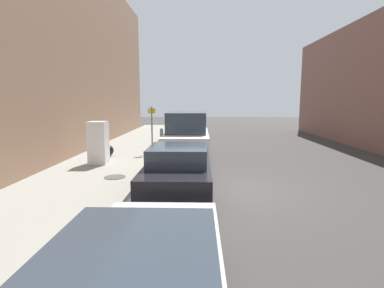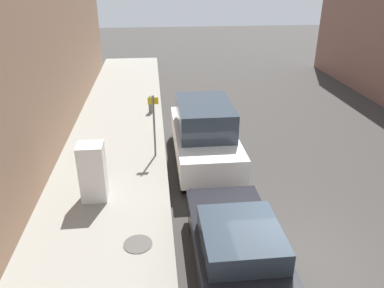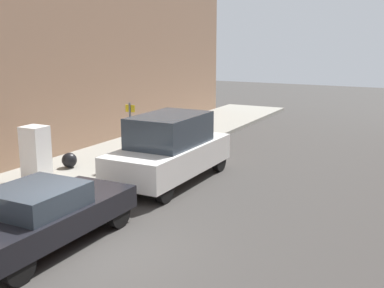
{
  "view_description": "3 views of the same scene",
  "coord_description": "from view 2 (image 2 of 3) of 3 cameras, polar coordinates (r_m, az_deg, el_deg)",
  "views": [
    {
      "loc": [
        -0.67,
        -8.85,
        2.72
      ],
      "look_at": [
        -1.04,
        4.55,
        0.75
      ],
      "focal_mm": 28.0,
      "sensor_mm": 36.0,
      "label": 1
    },
    {
      "loc": [
        -2.96,
        -6.47,
        6.19
      ],
      "look_at": [
        -1.75,
        5.04,
        0.79
      ],
      "focal_mm": 35.0,
      "sensor_mm": 36.0,
      "label": 2
    },
    {
      "loc": [
        6.14,
        -7.57,
        4.5
      ],
      "look_at": [
        -0.34,
        4.87,
        1.4
      ],
      "focal_mm": 45.0,
      "sensor_mm": 36.0,
      "label": 3
    }
  ],
  "objects": [
    {
      "name": "parked_sedan_dark",
      "position": [
        8.42,
        7.06,
        -15.53
      ],
      "size": [
        1.85,
        4.36,
        1.41
      ],
      "color": "black",
      "rests_on": "ground"
    },
    {
      "name": "street_sign_post",
      "position": [
        12.91,
        -5.81,
        3.28
      ],
      "size": [
        0.36,
        0.07,
        2.24
      ],
      "color": "slate",
      "rests_on": "sidewalk_slab"
    },
    {
      "name": "manhole_cover",
      "position": [
        9.44,
        -8.25,
        -14.85
      ],
      "size": [
        0.7,
        0.7,
        0.02
      ],
      "primitive_type": "cylinder",
      "color": "#47443F",
      "rests_on": "sidewalk_slab"
    },
    {
      "name": "sidewalk_slab",
      "position": [
        9.03,
        -15.12,
        -18.59
      ],
      "size": [
        3.77,
        44.0,
        0.17
      ],
      "primitive_type": "cube",
      "color": "gray",
      "rests_on": "ground"
    },
    {
      "name": "trash_bag",
      "position": [
        12.62,
        -14.2,
        -2.98
      ],
      "size": [
        0.51,
        0.51,
        0.51
      ],
      "primitive_type": "sphere",
      "color": "black",
      "rests_on": "sidewalk_slab"
    },
    {
      "name": "ground_plane",
      "position": [
        9.43,
        14.58,
        -16.99
      ],
      "size": [
        80.0,
        80.0,
        0.0
      ],
      "primitive_type": "plane",
      "color": "#383533"
    },
    {
      "name": "parked_van_white",
      "position": [
        12.88,
        1.88,
        1.63
      ],
      "size": [
        2.01,
        4.93,
        2.17
      ],
      "color": "silver",
      "rests_on": "ground"
    },
    {
      "name": "discarded_refrigerator",
      "position": [
        10.92,
        -14.87,
        -4.15
      ],
      "size": [
        0.71,
        0.66,
        1.7
      ],
      "color": "white",
      "rests_on": "sidewalk_slab"
    },
    {
      "name": "fire_hydrant",
      "position": [
        17.46,
        -6.29,
        6.11
      ],
      "size": [
        0.22,
        0.22,
        0.79
      ],
      "color": "slate",
      "rests_on": "sidewalk_slab"
    }
  ]
}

